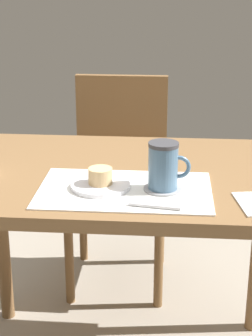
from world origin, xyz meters
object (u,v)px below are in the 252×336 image
object	(u,v)px
pastry_plate	(101,186)
coffee_mug	(164,166)
dining_table	(121,200)
wooden_chair	(119,171)
pastry	(100,176)

from	to	relation	value
pastry_plate	coffee_mug	distance (m)	0.18
pastry_plate	coffee_mug	world-z (taller)	coffee_mug
dining_table	pastry_plate	xyz separation A→B (m)	(-0.04, -0.15, 0.10)
wooden_chair	pastry	world-z (taller)	wooden_chair
wooden_chair	pastry	size ratio (longest dim) A/B	13.34
wooden_chair	pastry_plate	xyz separation A→B (m)	(0.02, -0.80, 0.25)
pastry_plate	dining_table	bearing A→B (deg)	74.80
dining_table	coffee_mug	size ratio (longest dim) A/B	8.30
coffee_mug	pastry	bearing A→B (deg)	179.77
wooden_chair	coffee_mug	size ratio (longest dim) A/B	6.82
wooden_chair	coffee_mug	distance (m)	0.88
dining_table	pastry	world-z (taller)	pastry
wooden_chair	pastry	xyz separation A→B (m)	(0.02, -0.80, 0.28)
dining_table	pastry_plate	size ratio (longest dim) A/B	6.56
coffee_mug	dining_table	bearing A→B (deg)	130.81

